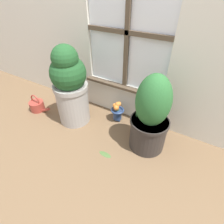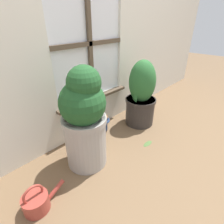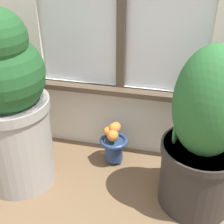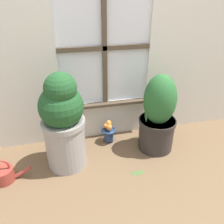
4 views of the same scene
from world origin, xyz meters
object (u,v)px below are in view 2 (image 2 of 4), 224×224
(potted_plant_left, at_px, (84,119))
(flower_vase, at_px, (103,121))
(watering_can, at_px, (37,202))
(potted_plant_right, at_px, (141,96))

(potted_plant_left, xyz_separation_m, flower_vase, (0.37, 0.20, -0.27))
(potted_plant_left, height_order, flower_vase, potted_plant_left)
(flower_vase, xyz_separation_m, watering_can, (-0.82, -0.28, -0.05))
(flower_vase, height_order, watering_can, flower_vase)
(potted_plant_right, relative_size, flower_vase, 3.08)
(potted_plant_right, height_order, watering_can, potted_plant_right)
(flower_vase, bearing_deg, potted_plant_left, -151.60)
(potted_plant_right, height_order, flower_vase, potted_plant_right)
(watering_can, bearing_deg, potted_plant_right, 5.83)
(potted_plant_left, bearing_deg, potted_plant_right, 2.97)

